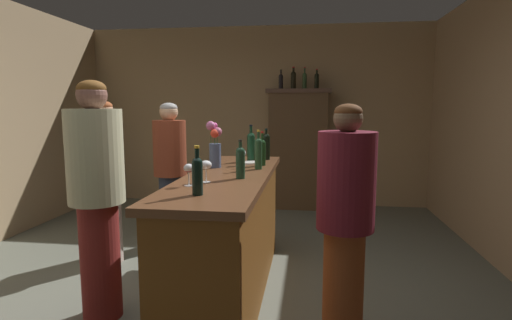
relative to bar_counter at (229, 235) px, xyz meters
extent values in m
plane|color=#65695C|center=(-0.22, -0.30, -0.50)|extent=(9.02, 9.02, 0.00)
cube|color=tan|center=(-0.22, 3.24, 0.87)|extent=(5.36, 0.12, 2.75)
cube|color=brown|center=(0.00, 0.00, -0.03)|extent=(0.56, 2.17, 0.95)
cube|color=brown|center=(0.00, 0.00, 0.47)|extent=(0.63, 2.26, 0.05)
cube|color=brown|center=(0.45, 2.94, 0.39)|extent=(0.86, 0.36, 1.78)
cube|color=brown|center=(0.45, 2.94, 1.25)|extent=(0.94, 0.42, 0.06)
cylinder|color=#13341F|center=(0.06, 0.77, 0.61)|extent=(0.08, 0.08, 0.24)
sphere|color=#13341F|center=(0.06, 0.77, 0.73)|extent=(0.08, 0.08, 0.08)
cylinder|color=#13341F|center=(0.06, 0.77, 0.78)|extent=(0.03, 0.03, 0.10)
cylinder|color=black|center=(0.06, 0.77, 0.84)|extent=(0.03, 0.03, 0.02)
cylinder|color=#224528|center=(0.20, 0.27, 0.61)|extent=(0.06, 0.06, 0.23)
sphere|color=#224528|center=(0.20, 0.27, 0.73)|extent=(0.06, 0.06, 0.06)
cylinder|color=#224528|center=(0.20, 0.27, 0.77)|extent=(0.02, 0.02, 0.08)
cylinder|color=gold|center=(0.20, 0.27, 0.82)|extent=(0.03, 0.03, 0.02)
cylinder|color=#173618|center=(0.21, 0.48, 0.60)|extent=(0.06, 0.06, 0.20)
sphere|color=#173618|center=(0.21, 0.48, 0.70)|extent=(0.06, 0.06, 0.06)
cylinder|color=#173618|center=(0.21, 0.48, 0.74)|extent=(0.02, 0.02, 0.09)
cylinder|color=#A81E19|center=(0.21, 0.48, 0.79)|extent=(0.02, 0.02, 0.02)
cylinder|color=black|center=(-0.03, -0.77, 0.59)|extent=(0.06, 0.06, 0.19)
sphere|color=black|center=(-0.03, -0.77, 0.69)|extent=(0.06, 0.06, 0.06)
cylinder|color=black|center=(-0.03, -0.77, 0.73)|extent=(0.03, 0.03, 0.09)
cylinder|color=gold|center=(-0.03, -0.77, 0.78)|extent=(0.03, 0.03, 0.02)
cylinder|color=black|center=(0.20, 0.89, 0.61)|extent=(0.08, 0.08, 0.22)
sphere|color=black|center=(0.20, 0.89, 0.72)|extent=(0.08, 0.08, 0.08)
cylinder|color=black|center=(0.20, 0.89, 0.75)|extent=(0.03, 0.03, 0.07)
cylinder|color=black|center=(0.20, 0.89, 0.80)|extent=(0.03, 0.03, 0.02)
cylinder|color=#1B3A26|center=(0.13, -0.19, 0.59)|extent=(0.07, 0.07, 0.20)
sphere|color=#1B3A26|center=(0.13, -0.19, 0.69)|extent=(0.07, 0.07, 0.07)
cylinder|color=#1B3A26|center=(0.13, -0.19, 0.73)|extent=(0.03, 0.03, 0.07)
cylinder|color=black|center=(0.13, -0.19, 0.77)|extent=(0.03, 0.03, 0.02)
cylinder|color=white|center=(-0.08, -0.38, 0.50)|extent=(0.06, 0.06, 0.00)
cylinder|color=white|center=(-0.08, -0.38, 0.54)|extent=(0.01, 0.01, 0.09)
ellipsoid|color=white|center=(-0.08, -0.38, 0.62)|extent=(0.08, 0.08, 0.06)
cylinder|color=white|center=(0.03, 0.46, 0.50)|extent=(0.06, 0.06, 0.00)
cylinder|color=white|center=(0.03, 0.46, 0.54)|extent=(0.01, 0.01, 0.07)
ellipsoid|color=white|center=(0.03, 0.46, 0.61)|extent=(0.07, 0.07, 0.07)
ellipsoid|color=maroon|center=(0.03, 0.46, 0.59)|extent=(0.06, 0.06, 0.03)
cylinder|color=white|center=(-0.16, -0.51, 0.50)|extent=(0.06, 0.06, 0.00)
cylinder|color=white|center=(-0.16, -0.51, 0.54)|extent=(0.01, 0.01, 0.09)
ellipsoid|color=white|center=(-0.16, -0.51, 0.61)|extent=(0.07, 0.07, 0.06)
ellipsoid|color=maroon|center=(-0.16, -0.51, 0.60)|extent=(0.05, 0.05, 0.02)
cylinder|color=#425073|center=(-0.18, 0.31, 0.60)|extent=(0.10, 0.10, 0.21)
cylinder|color=#38602D|center=(-0.16, 0.31, 0.71)|extent=(0.01, 0.01, 0.18)
sphere|color=#BA5678|center=(-0.16, 0.31, 0.80)|extent=(0.08, 0.08, 0.08)
cylinder|color=#38602D|center=(-0.19, 0.35, 0.74)|extent=(0.01, 0.01, 0.24)
sphere|color=#D04793|center=(-0.19, 0.35, 0.86)|extent=(0.05, 0.05, 0.05)
cylinder|color=#38602D|center=(-0.22, 0.31, 0.74)|extent=(0.01, 0.01, 0.24)
sphere|color=#B95B8E|center=(-0.22, 0.31, 0.86)|extent=(0.08, 0.08, 0.08)
cylinder|color=#38602D|center=(-0.18, 0.29, 0.71)|extent=(0.01, 0.01, 0.17)
sphere|color=red|center=(-0.18, 0.29, 0.79)|extent=(0.07, 0.07, 0.07)
cylinder|color=white|center=(0.07, 0.61, 0.50)|extent=(0.19, 0.19, 0.01)
cylinder|color=black|center=(0.19, 2.94, 1.37)|extent=(0.06, 0.06, 0.19)
sphere|color=black|center=(0.19, 2.94, 1.46)|extent=(0.06, 0.06, 0.06)
cylinder|color=black|center=(0.19, 2.94, 1.50)|extent=(0.03, 0.03, 0.08)
cylinder|color=black|center=(0.19, 2.94, 1.55)|extent=(0.03, 0.03, 0.02)
cylinder|color=black|center=(0.37, 2.94, 1.39)|extent=(0.08, 0.08, 0.22)
sphere|color=black|center=(0.37, 2.94, 1.49)|extent=(0.08, 0.08, 0.08)
cylinder|color=black|center=(0.37, 2.94, 1.54)|extent=(0.03, 0.03, 0.09)
cylinder|color=#AE171A|center=(0.37, 2.94, 1.59)|extent=(0.03, 0.03, 0.02)
cylinder|color=#2A4627|center=(0.54, 2.94, 1.38)|extent=(0.06, 0.06, 0.20)
sphere|color=#2A4627|center=(0.54, 2.94, 1.48)|extent=(0.06, 0.06, 0.06)
cylinder|color=#2A4627|center=(0.54, 2.94, 1.53)|extent=(0.02, 0.02, 0.10)
cylinder|color=#B02329|center=(0.54, 2.94, 1.58)|extent=(0.03, 0.03, 0.02)
cylinder|color=black|center=(0.71, 2.94, 1.37)|extent=(0.07, 0.07, 0.19)
sphere|color=black|center=(0.71, 2.94, 1.47)|extent=(0.07, 0.07, 0.07)
cylinder|color=black|center=(0.71, 2.94, 1.51)|extent=(0.03, 0.03, 0.08)
cylinder|color=#B52525|center=(0.71, 2.94, 1.56)|extent=(0.03, 0.03, 0.02)
cylinder|color=maroon|center=(-0.85, -0.46, -0.08)|extent=(0.28, 0.28, 0.85)
cylinder|color=#B0B18A|center=(-0.85, -0.46, 0.67)|extent=(0.39, 0.39, 0.66)
sphere|color=brown|center=(-0.85, -0.46, 1.10)|extent=(0.21, 0.21, 0.21)
ellipsoid|color=brown|center=(-0.85, -0.46, 1.14)|extent=(0.20, 0.20, 0.11)
cylinder|color=#B69F93|center=(-1.31, 0.53, -0.11)|extent=(0.24, 0.24, 0.79)
cylinder|color=#2B2934|center=(-1.31, 0.53, 0.60)|extent=(0.33, 0.33, 0.62)
sphere|color=tan|center=(-1.31, 0.53, 0.99)|extent=(0.17, 0.17, 0.17)
ellipsoid|color=#994B26|center=(-1.31, 0.53, 1.03)|extent=(0.16, 0.16, 0.09)
cylinder|color=#293448|center=(-0.88, 1.13, -0.12)|extent=(0.26, 0.26, 0.77)
cylinder|color=brown|center=(-0.88, 1.13, 0.57)|extent=(0.36, 0.36, 0.60)
sphere|color=#DCB188|center=(-0.88, 1.13, 0.96)|extent=(0.20, 0.20, 0.20)
ellipsoid|color=#ADAEAC|center=(-0.88, 1.13, 1.01)|extent=(0.19, 0.19, 0.11)
cylinder|color=brown|center=(0.85, -0.64, -0.11)|extent=(0.25, 0.25, 0.79)
cylinder|color=maroon|center=(0.85, -0.64, 0.58)|extent=(0.35, 0.35, 0.59)
sphere|color=brown|center=(0.85, -0.64, 0.95)|extent=(0.17, 0.17, 0.17)
ellipsoid|color=#553119|center=(0.85, -0.64, 0.99)|extent=(0.16, 0.16, 0.09)
camera|label=1|loc=(0.63, -3.04, 1.02)|focal=28.04mm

